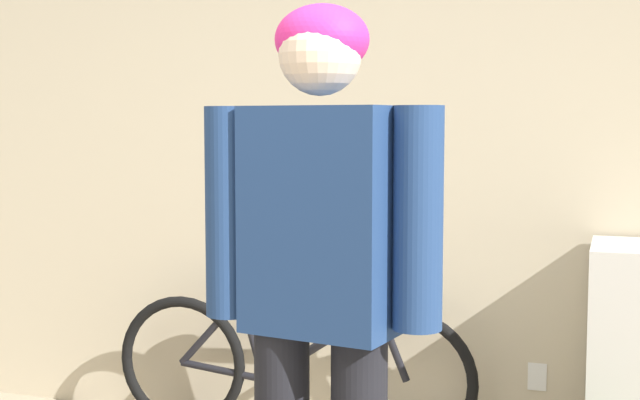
{
  "coord_description": "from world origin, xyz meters",
  "views": [
    {
      "loc": [
        0.86,
        -1.59,
        1.46
      ],
      "look_at": [
        0.07,
        0.77,
        1.24
      ],
      "focal_mm": 50.0,
      "sensor_mm": 36.0,
      "label": 1
    }
  ],
  "objects": [
    {
      "name": "wall_back",
      "position": [
        0.0,
        2.33,
        1.3
      ],
      "size": [
        8.0,
        0.07,
        2.6
      ],
      "color": "beige",
      "rests_on": "ground_plane"
    },
    {
      "name": "person",
      "position": [
        0.07,
        0.77,
        1.04
      ],
      "size": [
        0.7,
        0.29,
        1.79
      ],
      "rotation": [
        0.0,
        0.0,
        -0.17
      ],
      "color": "black",
      "rests_on": "ground_plane"
    },
    {
      "name": "bicycle",
      "position": [
        -0.54,
        2.14,
        0.34
      ],
      "size": [
        1.71,
        0.46,
        0.71
      ],
      "rotation": [
        0.0,
        0.0,
        0.04
      ],
      "color": "black",
      "rests_on": "ground_plane"
    }
  ]
}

